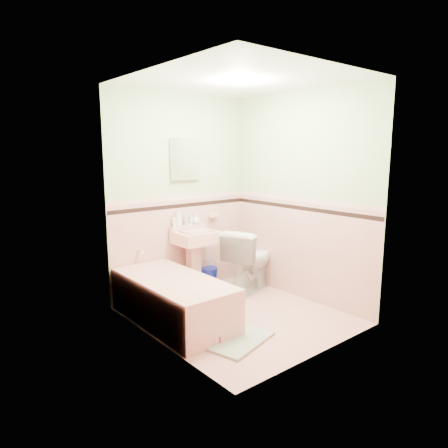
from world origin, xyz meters
TOP-DOWN VIEW (x-y plane):
  - floor at (0.00, 0.00)m, footprint 2.20×2.20m
  - ceiling at (0.00, 0.00)m, footprint 2.20×2.20m
  - wall_back at (0.00, 1.10)m, footprint 2.50×0.00m
  - wall_front at (0.00, -1.10)m, footprint 2.50×0.00m
  - wall_left at (-1.00, 0.00)m, footprint 0.00×2.50m
  - wall_right at (1.00, 0.00)m, footprint 0.00×2.50m
  - wainscot_back at (0.00, 1.09)m, footprint 2.00×0.00m
  - wainscot_front at (0.00, -1.09)m, footprint 2.00×0.00m
  - wainscot_left at (-0.99, 0.00)m, footprint 0.00×2.20m
  - wainscot_right at (0.99, 0.00)m, footprint 0.00×2.20m
  - accent_back at (0.00, 1.08)m, footprint 2.00×0.00m
  - accent_front at (0.00, -1.08)m, footprint 2.00×0.00m
  - accent_left at (-0.98, 0.00)m, footprint 0.00×2.20m
  - accent_right at (0.98, 0.00)m, footprint 0.00×2.20m
  - cap_back at (0.00, 1.08)m, footprint 2.00×0.00m
  - cap_front at (0.00, -1.08)m, footprint 2.00×0.00m
  - cap_left at (-0.98, 0.00)m, footprint 0.00×2.20m
  - cap_right at (0.98, 0.00)m, footprint 0.00×2.20m
  - bathtub at (-0.63, 0.33)m, footprint 0.70×1.50m
  - tub_faucet at (-0.63, 1.05)m, footprint 0.04×0.12m
  - sink at (0.05, 0.86)m, footprint 0.52×0.48m
  - sink_faucet at (0.05, 1.00)m, footprint 0.02×0.02m
  - medicine_cabinet at (0.05, 1.07)m, footprint 0.41×0.04m
  - soap_dish at (0.47, 1.06)m, footprint 0.13×0.08m
  - soap_bottle_left at (-0.09, 1.04)m, footprint 0.11×0.11m
  - soap_bottle_mid at (0.07, 1.04)m, footprint 0.10×0.10m
  - soap_bottle_right at (0.18, 1.04)m, footprint 0.11×0.11m
  - tube at (-0.15, 1.04)m, footprint 0.05×0.05m
  - toilet at (0.70, 0.57)m, footprint 0.90×0.69m
  - bucket at (0.35, 1.01)m, footprint 0.33×0.33m
  - bath_mat at (-0.41, -0.45)m, footprint 0.77×0.61m
  - shoe at (-0.55, -0.37)m, footprint 0.17×0.12m

SIDE VIEW (x-z plane):
  - floor at x=0.00m, z-range 0.00..0.00m
  - bath_mat at x=-0.41m, z-range 0.00..0.03m
  - shoe at x=-0.55m, z-range 0.03..0.09m
  - bucket at x=0.35m, z-range 0.00..0.26m
  - bathtub at x=-0.63m, z-range 0.00..0.45m
  - sink at x=0.05m, z-range 0.00..0.81m
  - toilet at x=0.70m, z-range 0.00..0.81m
  - wainscot_back at x=0.00m, z-range -0.40..1.60m
  - wainscot_front at x=0.00m, z-range -0.40..1.60m
  - wainscot_left at x=-0.99m, z-range -0.50..1.70m
  - wainscot_right at x=0.99m, z-range -0.50..1.70m
  - tub_faucet at x=-0.63m, z-range 0.61..0.65m
  - tube at x=-0.15m, z-range 0.87..0.99m
  - soap_bottle_right at x=0.18m, z-range 0.87..1.00m
  - sink_faucet at x=0.05m, z-range 0.90..1.00m
  - soap_dish at x=0.47m, z-range 0.93..0.97m
  - soap_bottle_mid at x=0.07m, z-range 0.87..1.04m
  - soap_bottle_left at x=-0.09m, z-range 0.87..1.09m
  - accent_left at x=-0.98m, z-range 0.02..2.22m
  - accent_right at x=0.98m, z-range 0.02..2.22m
  - accent_back at x=0.00m, z-range 0.12..2.12m
  - accent_front at x=0.00m, z-range 0.12..2.12m
  - cap_back at x=0.00m, z-range 0.22..2.22m
  - cap_front at x=0.00m, z-range 0.22..2.22m
  - cap_left at x=-0.98m, z-range 0.12..2.32m
  - cap_right at x=0.98m, z-range 0.12..2.32m
  - wall_back at x=0.00m, z-range 0.00..2.50m
  - wall_front at x=0.00m, z-range 0.00..2.50m
  - wall_left at x=-1.00m, z-range 0.00..2.50m
  - wall_right at x=1.00m, z-range 0.00..2.50m
  - medicine_cabinet at x=0.05m, z-range 1.44..1.96m
  - ceiling at x=0.00m, z-range 2.50..2.50m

